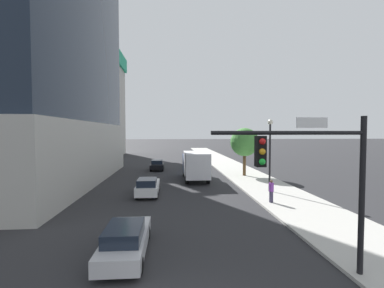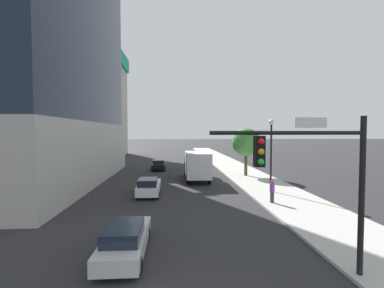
{
  "view_description": "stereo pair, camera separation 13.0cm",
  "coord_description": "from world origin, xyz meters",
  "px_view_note": "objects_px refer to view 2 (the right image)",
  "views": [
    {
      "loc": [
        -0.38,
        -5.98,
        5.19
      ],
      "look_at": [
        0.72,
        8.02,
        4.58
      ],
      "focal_mm": 25.25,
      "sensor_mm": 36.0,
      "label": 1
    },
    {
      "loc": [
        -0.25,
        -5.99,
        5.19
      ],
      "look_at": [
        0.72,
        8.02,
        4.58
      ],
      "focal_mm": 25.25,
      "sensor_mm": 36.0,
      "label": 2
    }
  ],
  "objects_px": {
    "street_lamp": "(271,145)",
    "car_black": "(159,165)",
    "car_white": "(149,186)",
    "construction_building": "(88,98)",
    "street_tree": "(246,142)",
    "pedestrian_purple_shirt": "(272,191)",
    "car_silver": "(125,239)",
    "box_truck": "(197,164)",
    "traffic_light_pole": "(314,167)"
  },
  "relations": [
    {
      "from": "street_lamp",
      "to": "car_black",
      "type": "bearing_deg",
      "value": 124.84
    },
    {
      "from": "car_white",
      "to": "car_black",
      "type": "distance_m",
      "value": 14.98
    },
    {
      "from": "car_black",
      "to": "construction_building",
      "type": "bearing_deg",
      "value": 125.52
    },
    {
      "from": "street_lamp",
      "to": "car_black",
      "type": "xyz_separation_m",
      "value": [
        -10.33,
        14.85,
        -3.44
      ]
    },
    {
      "from": "street_tree",
      "to": "car_black",
      "type": "relative_size",
      "value": 1.34
    },
    {
      "from": "pedestrian_purple_shirt",
      "to": "car_silver",
      "type": "bearing_deg",
      "value": -140.82
    },
    {
      "from": "car_white",
      "to": "box_truck",
      "type": "xyz_separation_m",
      "value": [
        4.54,
        6.69,
        1.0
      ]
    },
    {
      "from": "car_black",
      "to": "box_truck",
      "type": "distance_m",
      "value": 9.52
    },
    {
      "from": "car_black",
      "to": "box_truck",
      "type": "bearing_deg",
      "value": -61.3
    },
    {
      "from": "car_silver",
      "to": "pedestrian_purple_shirt",
      "type": "bearing_deg",
      "value": 39.18
    },
    {
      "from": "street_tree",
      "to": "box_truck",
      "type": "distance_m",
      "value": 6.59
    },
    {
      "from": "street_tree",
      "to": "traffic_light_pole",
      "type": "bearing_deg",
      "value": -99.31
    },
    {
      "from": "street_tree",
      "to": "street_lamp",
      "type": "bearing_deg",
      "value": -90.76
    },
    {
      "from": "construction_building",
      "to": "street_lamp",
      "type": "distance_m",
      "value": 47.08
    },
    {
      "from": "traffic_light_pole",
      "to": "street_tree",
      "type": "xyz_separation_m",
      "value": [
        3.58,
        21.84,
        0.03
      ]
    },
    {
      "from": "construction_building",
      "to": "pedestrian_purple_shirt",
      "type": "height_order",
      "value": "construction_building"
    },
    {
      "from": "pedestrian_purple_shirt",
      "to": "car_white",
      "type": "bearing_deg",
      "value": 158.71
    },
    {
      "from": "construction_building",
      "to": "car_white",
      "type": "xyz_separation_m",
      "value": [
        16.39,
        -37.94,
        -11.93
      ]
    },
    {
      "from": "traffic_light_pole",
      "to": "street_tree",
      "type": "relative_size",
      "value": 1.01
    },
    {
      "from": "car_white",
      "to": "box_truck",
      "type": "bearing_deg",
      "value": 55.8
    },
    {
      "from": "car_silver",
      "to": "pedestrian_purple_shirt",
      "type": "xyz_separation_m",
      "value": [
        9.09,
        7.41,
        0.28
      ]
    },
    {
      "from": "traffic_light_pole",
      "to": "car_silver",
      "type": "xyz_separation_m",
      "value": [
        -6.86,
        2.39,
        -3.3
      ]
    },
    {
      "from": "construction_building",
      "to": "pedestrian_purple_shirt",
      "type": "relative_size",
      "value": 18.67
    },
    {
      "from": "construction_building",
      "to": "car_silver",
      "type": "relative_size",
      "value": 6.34
    },
    {
      "from": "traffic_light_pole",
      "to": "pedestrian_purple_shirt",
      "type": "relative_size",
      "value": 3.45
    },
    {
      "from": "traffic_light_pole",
      "to": "box_truck",
      "type": "bearing_deg",
      "value": 96.61
    },
    {
      "from": "street_tree",
      "to": "pedestrian_purple_shirt",
      "type": "bearing_deg",
      "value": -96.43
    },
    {
      "from": "street_lamp",
      "to": "pedestrian_purple_shirt",
      "type": "height_order",
      "value": "street_lamp"
    },
    {
      "from": "construction_building",
      "to": "street_lamp",
      "type": "height_order",
      "value": "construction_building"
    },
    {
      "from": "construction_building",
      "to": "car_white",
      "type": "height_order",
      "value": "construction_building"
    },
    {
      "from": "street_lamp",
      "to": "car_silver",
      "type": "xyz_separation_m",
      "value": [
        -10.33,
        -11.08,
        -3.44
      ]
    },
    {
      "from": "street_lamp",
      "to": "car_black",
      "type": "height_order",
      "value": "street_lamp"
    },
    {
      "from": "traffic_light_pole",
      "to": "car_silver",
      "type": "distance_m",
      "value": 7.98
    },
    {
      "from": "car_white",
      "to": "traffic_light_pole",
      "type": "bearing_deg",
      "value": -62.76
    },
    {
      "from": "car_black",
      "to": "pedestrian_purple_shirt",
      "type": "xyz_separation_m",
      "value": [
        9.09,
        -18.52,
        0.28
      ]
    },
    {
      "from": "pedestrian_purple_shirt",
      "to": "car_black",
      "type": "bearing_deg",
      "value": 116.13
    },
    {
      "from": "box_truck",
      "to": "pedestrian_purple_shirt",
      "type": "xyz_separation_m",
      "value": [
        4.54,
        -10.23,
        -0.76
      ]
    },
    {
      "from": "street_tree",
      "to": "car_silver",
      "type": "relative_size",
      "value": 1.16
    },
    {
      "from": "construction_building",
      "to": "pedestrian_purple_shirt",
      "type": "xyz_separation_m",
      "value": [
        25.48,
        -41.49,
        -11.68
      ]
    },
    {
      "from": "street_lamp",
      "to": "car_white",
      "type": "height_order",
      "value": "street_lamp"
    },
    {
      "from": "street_lamp",
      "to": "car_white",
      "type": "distance_m",
      "value": 10.88
    },
    {
      "from": "car_silver",
      "to": "pedestrian_purple_shirt",
      "type": "distance_m",
      "value": 11.73
    },
    {
      "from": "construction_building",
      "to": "box_truck",
      "type": "bearing_deg",
      "value": -56.19
    },
    {
      "from": "car_silver",
      "to": "box_truck",
      "type": "height_order",
      "value": "box_truck"
    },
    {
      "from": "street_tree",
      "to": "box_truck",
      "type": "xyz_separation_m",
      "value": [
        -5.9,
        -1.83,
        -2.29
      ]
    },
    {
      "from": "traffic_light_pole",
      "to": "box_truck",
      "type": "xyz_separation_m",
      "value": [
        -2.32,
        20.02,
        -2.26
      ]
    },
    {
      "from": "street_lamp",
      "to": "box_truck",
      "type": "bearing_deg",
      "value": 131.49
    },
    {
      "from": "traffic_light_pole",
      "to": "car_black",
      "type": "distance_m",
      "value": 29.32
    },
    {
      "from": "construction_building",
      "to": "pedestrian_purple_shirt",
      "type": "distance_m",
      "value": 50.06
    },
    {
      "from": "pedestrian_purple_shirt",
      "to": "street_lamp",
      "type": "bearing_deg",
      "value": 71.28
    }
  ]
}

